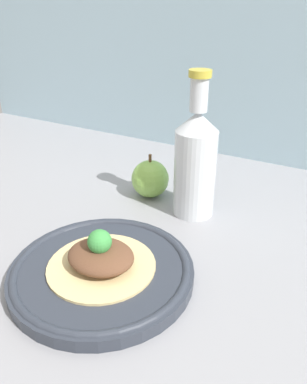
# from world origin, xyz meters

# --- Properties ---
(ground_plane) EXTENTS (1.80, 1.10, 0.04)m
(ground_plane) POSITION_xyz_m (0.00, 0.00, -0.02)
(ground_plane) COLOR gray
(plate) EXTENTS (0.27, 0.27, 0.02)m
(plate) POSITION_xyz_m (-0.05, -0.04, 0.01)
(plate) COLOR #2D333D
(plate) RESTS_ON ground_plane
(plated_food) EXTENTS (0.16, 0.16, 0.06)m
(plated_food) POSITION_xyz_m (-0.05, -0.04, 0.04)
(plated_food) COLOR #D6BC7F
(plated_food) RESTS_ON plate
(cider_bottle) EXTENTS (0.08, 0.08, 0.27)m
(cider_bottle) POSITION_xyz_m (-0.01, 0.20, 0.11)
(cider_bottle) COLOR silver
(cider_bottle) RESTS_ON ground_plane
(apple) EXTENTS (0.08, 0.08, 0.09)m
(apple) POSITION_xyz_m (-0.11, 0.22, 0.04)
(apple) COLOR #84B74C
(apple) RESTS_ON ground_plane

